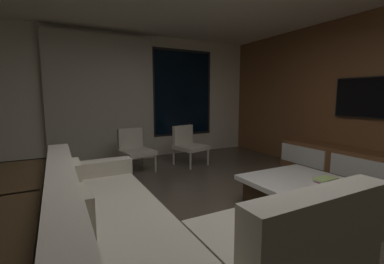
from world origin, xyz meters
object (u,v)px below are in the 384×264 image
(coffee_table, at_px, (302,194))
(media_console, at_px, (372,171))
(accent_chair_by_curtain, at_px, (134,148))
(sectional_couch, at_px, (150,235))
(book_stack_on_coffee_table, at_px, (326,180))
(accent_chair_near_window, at_px, (188,143))
(mounted_tv, at_px, (371,98))
(console_table_behind_couch, at_px, (11,242))

(coffee_table, height_order, media_console, media_console)
(accent_chair_by_curtain, xyz_separation_m, media_console, (2.94, -2.55, -0.18))
(sectional_couch, bearing_deg, media_console, 4.23)
(coffee_table, xyz_separation_m, accent_chair_by_curtain, (-1.34, 2.61, 0.25))
(sectional_couch, distance_m, book_stack_on_coffee_table, 2.18)
(coffee_table, height_order, accent_chair_near_window, accent_chair_near_window)
(media_console, bearing_deg, coffee_table, -177.88)
(accent_chair_near_window, xyz_separation_m, mounted_tv, (2.04, -2.30, 0.92))
(sectional_couch, height_order, accent_chair_by_curtain, sectional_couch)
(sectional_couch, relative_size, accent_chair_by_curtain, 3.21)
(accent_chair_near_window, relative_size, accent_chair_by_curtain, 1.00)
(coffee_table, xyz_separation_m, accent_chair_near_window, (-0.25, 2.56, 0.25))
(console_table_behind_couch, bearing_deg, media_console, 1.69)
(accent_chair_by_curtain, bearing_deg, mounted_tv, -36.93)
(coffee_table, height_order, book_stack_on_coffee_table, book_stack_on_coffee_table)
(console_table_behind_couch, bearing_deg, accent_chair_near_window, 44.86)
(sectional_couch, xyz_separation_m, console_table_behind_couch, (-0.91, 0.13, 0.12))
(coffee_table, relative_size, accent_chair_by_curtain, 1.49)
(coffee_table, xyz_separation_m, media_console, (1.61, 0.06, 0.06))
(mounted_tv, bearing_deg, book_stack_on_coffee_table, -165.07)
(book_stack_on_coffee_table, height_order, accent_chair_near_window, accent_chair_near_window)
(sectional_couch, relative_size, coffee_table, 2.16)
(book_stack_on_coffee_table, xyz_separation_m, accent_chair_by_curtain, (-1.53, 2.77, 0.05))
(sectional_couch, xyz_separation_m, book_stack_on_coffee_table, (2.18, 0.04, 0.10))
(console_table_behind_couch, bearing_deg, accent_chair_by_curtain, 59.73)
(media_console, bearing_deg, sectional_couch, -175.77)
(sectional_couch, distance_m, accent_chair_near_window, 3.27)
(coffee_table, distance_m, book_stack_on_coffee_table, 0.32)
(book_stack_on_coffee_table, xyz_separation_m, media_console, (1.41, 0.23, -0.13))
(book_stack_on_coffee_table, relative_size, mounted_tv, 0.23)
(sectional_couch, xyz_separation_m, coffee_table, (1.99, 0.21, -0.10))
(coffee_table, xyz_separation_m, console_table_behind_couch, (-2.90, -0.07, 0.22))
(book_stack_on_coffee_table, relative_size, accent_chair_by_curtain, 0.33)
(coffee_table, bearing_deg, mounted_tv, 8.20)
(sectional_couch, relative_size, book_stack_on_coffee_table, 9.78)
(mounted_tv, bearing_deg, accent_chair_near_window, 131.54)
(accent_chair_by_curtain, height_order, console_table_behind_couch, accent_chair_by_curtain)
(book_stack_on_coffee_table, distance_m, console_table_behind_couch, 3.09)
(accent_chair_by_curtain, bearing_deg, coffee_table, -62.86)
(accent_chair_near_window, height_order, mounted_tv, mounted_tv)
(coffee_table, distance_m, console_table_behind_couch, 2.91)
(sectional_couch, height_order, accent_chair_near_window, sectional_couch)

